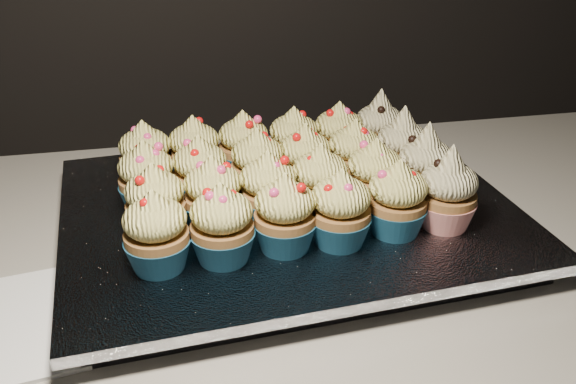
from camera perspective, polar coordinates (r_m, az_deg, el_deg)
The scene contains 27 objects.
worktop at distance 0.76m, azimuth 5.72°, elevation -4.59°, with size 2.44×0.64×0.04m, color beige.
baking_tray at distance 0.74m, azimuth 0.00°, elevation -2.68°, with size 0.46×0.35×0.02m, color black.
foil_lining at distance 0.73m, azimuth 0.00°, elevation -1.53°, with size 0.50×0.39×0.01m, color silver.
cupcake_0 at distance 0.61m, azimuth -11.64°, elevation -3.63°, with size 0.06×0.06×0.08m.
cupcake_1 at distance 0.62m, azimuth -5.88°, elevation -3.00°, with size 0.06×0.06×0.08m.
cupcake_2 at distance 0.63m, azimuth -0.29°, elevation -2.09°, with size 0.06×0.06×0.08m.
cupcake_3 at distance 0.64m, azimuth 4.68°, elevation -1.64°, with size 0.06×0.06×0.08m.
cupcake_4 at distance 0.67m, azimuth 9.67°, elevation -0.73°, with size 0.06×0.06×0.08m.
cupcake_5 at distance 0.69m, azimuth 14.01°, elevation -0.04°, with size 0.06×0.06×0.10m.
cupcake_6 at distance 0.66m, azimuth -11.69°, elevation -1.07°, with size 0.06×0.06×0.08m.
cupcake_7 at distance 0.67m, azimuth -6.64°, elevation -0.35°, with size 0.06×0.06×0.08m.
cupcake_8 at distance 0.68m, azimuth -1.77°, elevation 0.15°, with size 0.06×0.06×0.08m.
cupcake_9 at distance 0.70m, azimuth 2.85°, elevation 0.83°, with size 0.06×0.06×0.08m.
cupcake_10 at distance 0.71m, azimuth 7.68°, elevation 1.34°, with size 0.06×0.06×0.08m.
cupcake_11 at distance 0.74m, azimuth 12.09°, elevation 2.19°, with size 0.06×0.06×0.10m.
cupcake_12 at distance 0.72m, azimuth -12.45°, elevation 1.15°, with size 0.06×0.06×0.08m.
cupcake_13 at distance 0.72m, azimuth -7.79°, elevation 1.66°, with size 0.06×0.06×0.08m.
cupcake_14 at distance 0.73m, azimuth -2.72°, elevation 2.35°, with size 0.06×0.06×0.08m.
cupcake_15 at distance 0.75m, azimuth 1.50°, elevation 2.80°, with size 0.06×0.06×0.08m.
cupcake_16 at distance 0.76m, azimuth 5.88°, elevation 3.26°, with size 0.06×0.06×0.08m.
cupcake_17 at distance 0.79m, azimuth 10.08°, elevation 3.86°, with size 0.06×0.06×0.10m.
cupcake_18 at distance 0.77m, azimuth -12.53°, elevation 3.05°, with size 0.06×0.06×0.08m.
cupcake_19 at distance 0.78m, azimuth -8.30°, elevation 3.57°, with size 0.06×0.06×0.08m.
cupcake_20 at distance 0.79m, azimuth -3.96°, elevation 4.10°, with size 0.06×0.06×0.08m.
cupcake_21 at distance 0.80m, azimuth 0.52°, elevation 4.49°, with size 0.06×0.06×0.08m.
cupcake_22 at distance 0.82m, azimuth 4.51°, elevation 4.97°, with size 0.06×0.06×0.08m.
cupcake_23 at distance 0.84m, azimuth 8.09°, elevation 5.56°, with size 0.06×0.06×0.10m.
Camera 1 is at (-0.20, 1.08, 1.28)m, focal length 40.00 mm.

